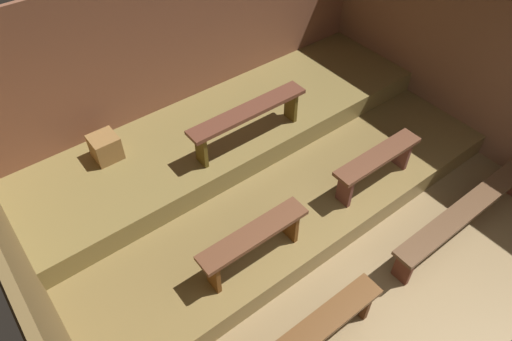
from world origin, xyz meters
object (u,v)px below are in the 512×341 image
(bench_floor_right, at_px, (468,210))
(wooden_crate_middle, at_px, (105,147))
(bench_lower_left, at_px, (254,239))
(bench_middle_center, at_px, (248,116))
(bench_lower_right, at_px, (377,161))

(bench_floor_right, xyz_separation_m, wooden_crate_middle, (-2.95, 3.14, 0.36))
(bench_lower_left, height_order, bench_middle_center, bench_middle_center)
(bench_lower_left, relative_size, bench_lower_right, 1.00)
(bench_lower_left, bearing_deg, bench_floor_right, -23.87)
(wooden_crate_middle, bearing_deg, bench_lower_right, -40.45)
(bench_lower_right, bearing_deg, bench_floor_right, -65.42)
(bench_lower_left, height_order, bench_lower_right, same)
(bench_lower_right, bearing_deg, bench_middle_center, 125.15)
(bench_lower_left, xyz_separation_m, bench_middle_center, (0.93, 1.32, 0.32))
(bench_floor_right, bearing_deg, bench_lower_right, 114.58)
(bench_lower_left, xyz_separation_m, bench_lower_right, (1.86, 0.00, 0.00))
(bench_floor_right, relative_size, bench_middle_center, 1.45)
(bench_lower_left, relative_size, wooden_crate_middle, 3.99)
(bench_floor_right, relative_size, bench_lower_right, 1.88)
(bench_lower_right, xyz_separation_m, bench_middle_center, (-0.93, 1.32, 0.32))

